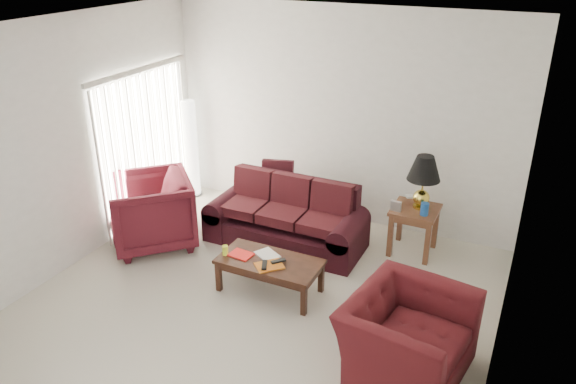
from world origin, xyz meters
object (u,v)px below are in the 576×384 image
object	(u,v)px
sofa	(285,215)
end_table	(413,230)
armchair_right	(407,336)
coffee_table	(270,276)
floor_lamp	(191,149)
armchair_left	(151,212)

from	to	relation	value
sofa	end_table	distance (m)	1.67
armchair_right	coffee_table	distance (m)	1.86
floor_lamp	armchair_left	xyz separation A→B (m)	(0.41, -1.55, -0.30)
armchair_right	floor_lamp	bearing A→B (deg)	67.95
end_table	coffee_table	bearing A→B (deg)	-128.31
floor_lamp	armchair_right	distance (m)	4.78
floor_lamp	armchair_left	world-z (taller)	floor_lamp
end_table	armchair_left	bearing A→B (deg)	-158.01
sofa	floor_lamp	distance (m)	2.18
sofa	coffee_table	xyz separation A→B (m)	(0.32, -1.08, -0.22)
sofa	end_table	size ratio (longest dim) A/B	3.32
end_table	armchair_right	distance (m)	2.25
floor_lamp	coffee_table	xyz separation A→B (m)	(2.33, -1.87, -0.57)
end_table	armchair_left	distance (m)	3.43
armchair_left	armchair_right	distance (m)	3.78
end_table	coffee_table	size ratio (longest dim) A/B	0.53
sofa	armchair_right	bearing A→B (deg)	-33.54
sofa	coffee_table	bearing A→B (deg)	-67.85
sofa	coffee_table	world-z (taller)	sofa
end_table	armchair_right	bearing A→B (deg)	-77.59
floor_lamp	end_table	bearing A→B (deg)	-4.28
sofa	armchair_right	distance (m)	2.66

